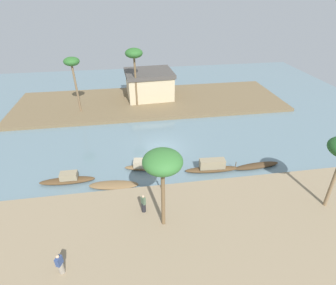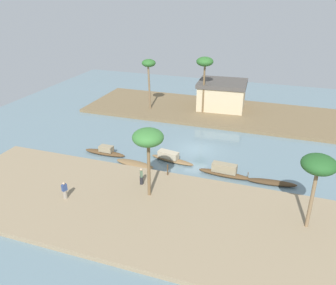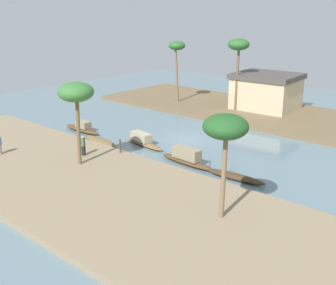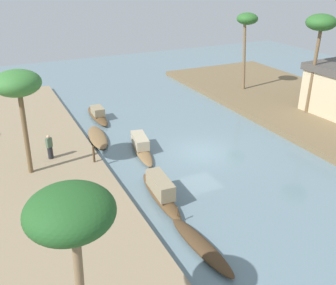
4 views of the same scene
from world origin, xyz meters
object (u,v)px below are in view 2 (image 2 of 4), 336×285
Objects in this scene: person_on_near_bank at (65,191)px; palm_tree_left_far at (319,166)px; sampan_open_hull at (271,182)px; riverside_building at (222,94)px; sampan_midstream at (105,152)px; person_by_mooring at (141,177)px; sampan_foreground at (135,164)px; sampan_with_tall_canopy at (224,171)px; palm_tree_right_short at (149,66)px; mooring_post at (168,170)px; sampan_downstream_large at (171,158)px; palm_tree_left_near at (148,139)px; palm_tree_right_tall at (205,63)px.

palm_tree_left_far is at bearing -57.74° from person_on_near_bank.
riverside_building is (-8.68, 19.86, 2.24)m from sampan_open_hull.
sampan_midstream is 8.32m from person_by_mooring.
person_on_near_bank is at bearing -103.26° from sampan_foreground.
sampan_midstream is 22.63m from palm_tree_left_far.
palm_tree_right_short is (-14.22, 15.69, 6.37)m from sampan_with_tall_canopy.
palm_tree_left_far is (14.45, -1.47, 4.53)m from person_by_mooring.
mooring_post is (-5.19, -2.24, 0.42)m from sampan_with_tall_canopy.
person_by_mooring is at bearing -88.77° from sampan_downstream_large.
sampan_foreground is 8.55m from palm_tree_left_near.
person_on_near_bank is at bearing -171.84° from palm_tree_left_far.
sampan_open_hull is 8.62m from palm_tree_left_far.
palm_tree_left_near reaches higher than riverside_building.
sampan_open_hull is 18.08m from sampan_midstream.
person_by_mooring is 0.20× the size of palm_tree_right_tall.
person_by_mooring is at bearing -142.83° from sampan_with_tall_canopy.
mooring_post is 6.17m from palm_tree_left_near.
palm_tree_left_near is 23.39m from palm_tree_right_short.
person_by_mooring is at bearing -91.76° from palm_tree_right_tall.
sampan_open_hull is at bearing -38.20° from person_on_near_bank.
sampan_with_tall_canopy is 0.66× the size of palm_tree_right_tall.
person_by_mooring is 0.22× the size of palm_tree_right_short.
palm_tree_right_short is (-0.71, 15.29, 6.54)m from sampan_midstream.
person_by_mooring is at bearing 174.17° from palm_tree_left_far.
palm_tree_left_far reaches higher than sampan_with_tall_canopy.
mooring_post reaches higher than sampan_with_tall_canopy.
riverside_building is (10.09, 4.08, -4.45)m from palm_tree_right_short.
palm_tree_left_near is at bearing -38.13° from sampan_midstream.
mooring_post is 0.19× the size of palm_tree_left_far.
person_on_near_bank reaches higher than sampan_midstream.
sampan_foreground is 0.75× the size of palm_tree_left_far.
sampan_downstream_large is 0.69× the size of riverside_building.
sampan_with_tall_canopy reaches higher than sampan_downstream_large.
palm_tree_right_short is at bearing -11.28° from person_by_mooring.
sampan_with_tall_canopy is at bearing 140.88° from palm_tree_left_far.
palm_tree_left_far is at bearing -0.39° from palm_tree_left_near.
person_by_mooring is (-11.49, -4.54, 0.90)m from sampan_open_hull.
person_on_near_bank is 0.97× the size of person_by_mooring.
mooring_post is (-9.74, -2.15, 0.74)m from sampan_open_hull.
riverside_building is (2.15, 2.99, -5.08)m from palm_tree_right_tall.
palm_tree_right_short reaches higher than sampan_foreground.
person_by_mooring is 2.97m from mooring_post.
sampan_midstream is at bearing 21.56° from person_by_mooring.
sampan_with_tall_canopy is 5.67m from mooring_post.
palm_tree_right_tall is at bearing 93.30° from mooring_post.
mooring_post reaches higher than sampan_downstream_large.
palm_tree_right_tall is (-0.69, 22.80, 1.71)m from palm_tree_left_near.
palm_tree_left_near is at bearing 179.61° from palm_tree_left_far.
sampan_open_hull is at bearing 2.29° from sampan_with_tall_canopy.
mooring_post is at bearing -86.70° from palm_tree_right_tall.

